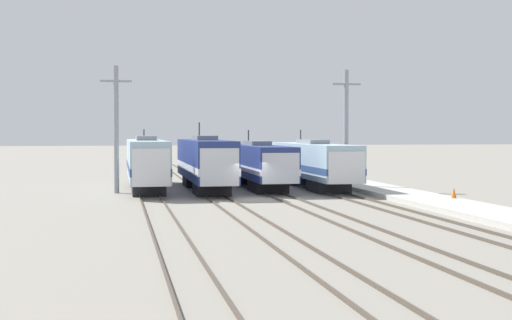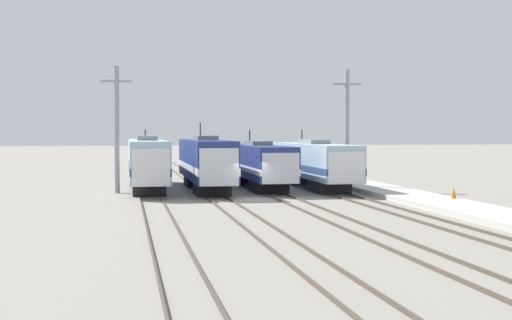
# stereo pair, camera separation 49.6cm
# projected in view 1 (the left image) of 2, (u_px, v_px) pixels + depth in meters

# --- Properties ---
(ground_plane) EXTENTS (400.00, 400.00, 0.00)m
(ground_plane) POSITION_uv_depth(u_px,v_px,m) (252.00, 199.00, 49.26)
(ground_plane) COLOR gray
(rail_pair_far_left) EXTENTS (1.51, 120.00, 0.15)m
(rail_pair_far_left) POSITION_uv_depth(u_px,v_px,m) (152.00, 200.00, 47.95)
(rail_pair_far_left) COLOR #4C4238
(rail_pair_far_left) RESTS_ON ground_plane
(rail_pair_center_left) EXTENTS (1.51, 120.00, 0.15)m
(rail_pair_center_left) POSITION_uv_depth(u_px,v_px,m) (219.00, 199.00, 48.82)
(rail_pair_center_left) COLOR #4C4238
(rail_pair_center_left) RESTS_ON ground_plane
(rail_pair_center_right) EXTENTS (1.51, 120.00, 0.15)m
(rail_pair_center_right) POSITION_uv_depth(u_px,v_px,m) (284.00, 198.00, 49.69)
(rail_pair_center_right) COLOR #4C4238
(rail_pair_center_right) RESTS_ON ground_plane
(rail_pair_far_right) EXTENTS (1.51, 120.00, 0.15)m
(rail_pair_far_right) POSITION_uv_depth(u_px,v_px,m) (347.00, 196.00, 50.56)
(rail_pair_far_right) COLOR #4C4238
(rail_pair_far_right) RESTS_ON ground_plane
(locomotive_far_left) EXTENTS (2.85, 18.94, 4.88)m
(locomotive_far_left) POSITION_uv_depth(u_px,v_px,m) (146.00, 162.00, 56.94)
(locomotive_far_left) COLOR #232326
(locomotive_far_left) RESTS_ON ground_plane
(locomotive_center_left) EXTENTS (2.97, 17.18, 5.47)m
(locomotive_center_left) POSITION_uv_depth(u_px,v_px,m) (205.00, 162.00, 56.37)
(locomotive_center_left) COLOR black
(locomotive_center_left) RESTS_ON ground_plane
(locomotive_center_right) EXTENTS (2.99, 17.92, 4.84)m
(locomotive_center_right) POSITION_uv_depth(u_px,v_px,m) (258.00, 164.00, 58.88)
(locomotive_center_right) COLOR black
(locomotive_center_right) RESTS_ON ground_plane
(locomotive_far_right) EXTENTS (3.01, 18.25, 4.86)m
(locomotive_far_right) POSITION_uv_depth(u_px,v_px,m) (314.00, 163.00, 59.07)
(locomotive_far_right) COLOR #232326
(locomotive_far_right) RESTS_ON ground_plane
(catenary_tower_left) EXTENTS (2.37, 0.38, 9.67)m
(catenary_tower_left) POSITION_uv_depth(u_px,v_px,m) (116.00, 128.00, 54.00)
(catenary_tower_left) COLOR gray
(catenary_tower_left) RESTS_ON ground_plane
(catenary_tower_right) EXTENTS (2.37, 0.38, 9.67)m
(catenary_tower_right) POSITION_uv_depth(u_px,v_px,m) (346.00, 128.00, 57.46)
(catenary_tower_right) COLOR gray
(catenary_tower_right) RESTS_ON ground_plane
(platform) EXTENTS (4.00, 120.00, 0.34)m
(platform) POSITION_uv_depth(u_px,v_px,m) (401.00, 194.00, 51.34)
(platform) COLOR #B7B5AD
(platform) RESTS_ON ground_plane
(traffic_cone) EXTENTS (0.36, 0.36, 0.69)m
(traffic_cone) POSITION_uv_depth(u_px,v_px,m) (454.00, 193.00, 46.54)
(traffic_cone) COLOR orange
(traffic_cone) RESTS_ON platform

